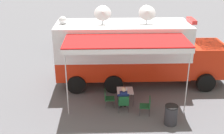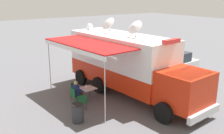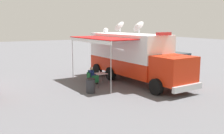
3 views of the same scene
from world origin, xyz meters
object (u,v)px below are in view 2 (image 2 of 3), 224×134
Objects in this scene: folding_chair_spare_by_truck at (82,101)px; trash_bin at (78,113)px; water_bottle at (86,87)px; car_behind_truck at (173,65)px; car_far_corner at (147,54)px; seated_responder at (77,91)px; command_truck at (129,63)px; folding_chair_beside_table at (76,88)px; folding_chair_at_table at (75,94)px; folding_table at (88,89)px.

folding_chair_spare_by_truck is 1.25m from trash_bin.
water_bottle is 0.05× the size of car_behind_truck.
seated_responder is at bearing 24.15° from car_far_corner.
command_truck reaches higher than folding_chair_beside_table.
folding_chair_beside_table is at bearing -120.99° from folding_chair_at_table.
water_bottle is (2.58, -0.50, -1.11)m from command_truck.
trash_bin is (4.16, 1.46, -1.49)m from command_truck.
command_truck is 2.17× the size of car_far_corner.
folding_chair_spare_by_truck is 10.35m from car_far_corner.
car_far_corner is at bearing -102.60° from car_behind_truck.
folding_chair_spare_by_truck is (0.62, 1.87, 0.00)m from folding_chair_beside_table.
water_bottle is at bearing -130.63° from folding_chair_spare_by_truck.
trash_bin is at bearing 53.08° from folding_chair_spare_by_truck.
seated_responder is at bearing -16.76° from water_bottle.
trash_bin is 11.50m from car_far_corner.
car_behind_truck reaches higher than water_bottle.
car_far_corner reaches higher than seated_responder.
seated_responder reaches higher than folding_chair_spare_by_truck.
water_bottle is at bearing 26.21° from car_far_corner.
command_truck is 11.10× the size of folding_chair_at_table.
seated_responder is at bearing -175.24° from folding_chair_at_table.
folding_table is 0.99× the size of folding_chair_beside_table.
car_far_corner is (-8.23, -4.05, 0.05)m from water_bottle.
command_truck reaches higher than trash_bin.
trash_bin is 9.31m from car_behind_truck.
trash_bin is at bearing 62.60° from seated_responder.
folding_table is at bearing 111.10° from folding_chair_beside_table.
command_truck is 7.73× the size of seated_responder.
water_bottle is (0.13, 0.07, 0.16)m from folding_table.
folding_table is 3.86× the size of water_bottle.
command_truck is 2.82m from folding_table.
command_truck is 11.10× the size of folding_chair_spare_by_truck.
folding_chair_beside_table is 7.64m from car_behind_truck.
command_truck is 3.39m from seated_responder.
car_behind_truck is (-8.24, -1.40, 0.37)m from folding_chair_spare_by_truck.
folding_chair_spare_by_truck is 0.70× the size of seated_responder.
folding_chair_beside_table is 0.20× the size of car_behind_truck.
folding_chair_spare_by_truck is (0.82, 0.96, -0.32)m from water_bottle.
seated_responder reaches higher than folding_table.
command_truck reaches higher than folding_chair_spare_by_truck.
car_behind_truck is (-8.09, -0.31, 0.37)m from folding_chair_at_table.
water_bottle is 0.18× the size of seated_responder.
water_bottle is 0.26× the size of folding_chair_spare_by_truck.
folding_chair_beside_table is (2.78, -1.41, -1.43)m from command_truck.
car_behind_truck is at bearing -169.07° from command_truck.
command_truck is at bearing 167.09° from folding_table.
folding_chair_spare_by_truck is at bearing -126.92° from trash_bin.
folding_chair_spare_by_truck is at bearing 47.13° from folding_table.
command_truck is 11.10× the size of folding_chair_beside_table.
folding_chair_spare_by_truck reaches higher than folding_table.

